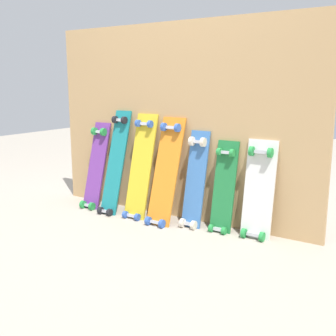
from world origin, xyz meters
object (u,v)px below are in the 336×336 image
(skateboard_purple, at_px, (96,169))
(skateboard_yellow, at_px, (140,170))
(skateboard_white, at_px, (258,193))
(skateboard_orange, at_px, (165,175))
(skateboard_blue, at_px, (195,183))
(skateboard_green, at_px, (223,191))
(skateboard_teal, at_px, (115,166))

(skateboard_purple, height_order, skateboard_yellow, skateboard_yellow)
(skateboard_purple, height_order, skateboard_white, skateboard_purple)
(skateboard_yellow, distance_m, skateboard_white, 1.03)
(skateboard_orange, xyz_separation_m, skateboard_white, (0.76, 0.08, -0.06))
(skateboard_yellow, relative_size, skateboard_white, 1.19)
(skateboard_yellow, bearing_deg, skateboard_blue, 3.55)
(skateboard_purple, xyz_separation_m, skateboard_blue, (1.02, 0.03, -0.00))
(skateboard_purple, height_order, skateboard_green, skateboard_purple)
(skateboard_purple, distance_m, skateboard_yellow, 0.51)
(skateboard_yellow, xyz_separation_m, skateboard_blue, (0.51, 0.03, -0.05))
(skateboard_yellow, height_order, skateboard_green, skateboard_yellow)
(skateboard_teal, distance_m, skateboard_blue, 0.78)
(skateboard_green, height_order, skateboard_white, skateboard_white)
(skateboard_yellow, relative_size, skateboard_blue, 1.15)
(skateboard_orange, relative_size, skateboard_blue, 1.12)
(skateboard_purple, bearing_deg, skateboard_white, 2.26)
(skateboard_purple, height_order, skateboard_orange, skateboard_orange)
(skateboard_purple, distance_m, skateboard_orange, 0.78)
(skateboard_blue, bearing_deg, skateboard_orange, -167.92)
(skateboard_green, relative_size, skateboard_white, 0.97)
(skateboard_yellow, relative_size, skateboard_green, 1.23)
(skateboard_blue, height_order, skateboard_green, skateboard_blue)
(skateboard_purple, xyz_separation_m, skateboard_white, (1.53, 0.06, -0.02))
(skateboard_orange, bearing_deg, skateboard_teal, 179.79)
(skateboard_teal, distance_m, skateboard_green, 1.02)
(skateboard_orange, bearing_deg, skateboard_green, 8.30)
(skateboard_teal, xyz_separation_m, skateboard_yellow, (0.26, 0.02, -0.01))
(skateboard_yellow, xyz_separation_m, skateboard_green, (0.75, 0.05, -0.09))
(skateboard_orange, xyz_separation_m, skateboard_blue, (0.25, 0.05, -0.04))
(skateboard_blue, relative_size, skateboard_green, 1.07)
(skateboard_purple, distance_m, skateboard_green, 1.26)
(skateboard_orange, height_order, skateboard_white, skateboard_orange)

